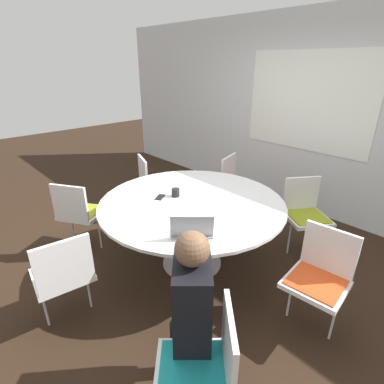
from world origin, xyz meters
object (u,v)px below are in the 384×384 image
Objects in this scene: chair_1 at (320,273)px; chair_3 at (236,181)px; coffee_cup at (176,193)px; chair_4 at (153,181)px; chair_6 at (63,272)px; chair_0 at (205,365)px; chair_5 at (79,210)px; chair_2 at (305,210)px; cell_phone at (160,197)px; person_0 at (190,305)px; laptop at (192,229)px.

chair_1 is 1.00× the size of chair_3.
coffee_cup is at bearing 3.55° from chair_1.
chair_4 is 2.04m from chair_6.
chair_4 and chair_6 have the same top height.
chair_4 is (-2.46, 1.45, 0.00)m from chair_0.
chair_3 and chair_5 have the same top height.
chair_2 is 1.00× the size of chair_5.
chair_2 is 1.00× the size of chair_4.
coffee_cup is at bearing 58.05° from cell_phone.
chair_3 is 1.00× the size of chair_6.
person_0 reaches higher than chair_4.
chair_6 is 1.17m from person_0.
cell_phone is at bearing 13.27° from chair_0.
chair_3 is 1.33m from coffee_cup.
chair_1 and chair_6 have the same top height.
chair_2 is 1.64m from cell_phone.
person_0 is at bearing 88.79° from laptop.
cell_phone is at bearing -2.55° from chair_2.
chair_0 is 1.01m from laptop.
coffee_cup is (-0.67, 0.40, -0.01)m from laptop.
chair_2 is at bearing -144.18° from laptop.
chair_4 is (-0.83, -0.83, 0.00)m from chair_3.
chair_3 is 2.60m from person_0.
chair_3 is 5.54× the size of cell_phone.
chair_2 is 1.09m from chair_3.
chair_0 reaches higher than coffee_cup.
chair_4 is at bearing -35.59° from chair_2.
chair_4 and chair_5 have the same top height.
chair_5 is at bearing 67.82° from chair_6.
chair_1 is at bearing 42.62° from chair_3.
chair_5 is 10.16× the size of coffee_cup.
chair_3 reaches higher than cell_phone.
chair_1 is 1.54m from coffee_cup.
chair_1 reaches higher than cell_phone.
chair_4 is at bearing -9.96° from chair_1.
chair_0 is at bearing -160.95° from person_0.
chair_0 is at bearing -39.31° from chair_5.
person_0 is at bearing 42.54° from chair_2.
person_0 is (0.32, -2.06, 0.19)m from chair_2.
chair_1 is 1.64m from cell_phone.
chair_4 is 1.16m from chair_5.
chair_3 is at bearing -36.68° from chair_1.
chair_2 is 2.04m from chair_4.
chair_3 is 10.16× the size of coffee_cup.
laptop is (1.54, 0.31, 0.29)m from chair_5.
chair_5 is at bearing -60.64° from chair_4.
chair_0 is 1.75m from cell_phone.
person_0 is 1.49m from cell_phone.
chair_2 is 0.71× the size of person_0.
chair_5 and chair_6 have the same top height.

